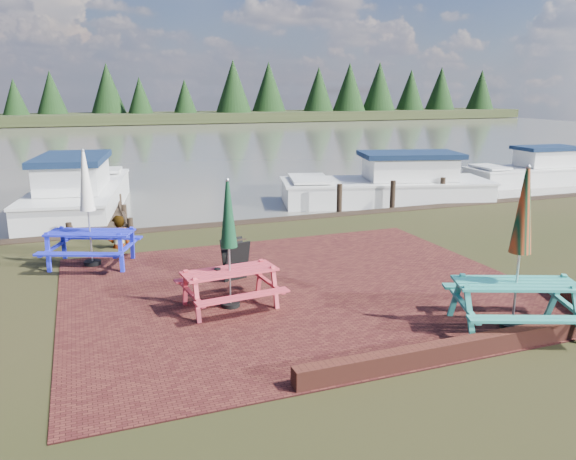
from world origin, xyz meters
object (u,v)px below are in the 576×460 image
at_px(picnic_table_blue, 89,226).
at_px(boat_near, 390,187).
at_px(picnic_table_teal, 517,275).
at_px(picnic_table_red, 229,264).
at_px(boat_jetty, 79,194).
at_px(person, 117,216).
at_px(chalkboard, 235,260).
at_px(jetty, 95,202).
at_px(boat_far, 534,172).

height_order(picnic_table_blue, boat_near, picnic_table_blue).
xyz_separation_m(picnic_table_teal, picnic_table_red, (-4.12, 2.58, -0.13)).
distance_m(boat_jetty, person, 5.70).
xyz_separation_m(picnic_table_teal, boat_near, (4.14, 10.99, -0.54)).
bearing_deg(person, boat_near, -174.77).
relative_size(picnic_table_teal, person, 1.66).
bearing_deg(chalkboard, person, 106.47).
xyz_separation_m(picnic_table_teal, person, (-5.73, 7.49, -0.14)).
distance_m(picnic_table_red, chalkboard, 1.59).
bearing_deg(jetty, person, -86.31).
height_order(boat_jetty, boat_far, boat_jetty).
height_order(picnic_table_teal, picnic_table_red, picnic_table_teal).
xyz_separation_m(jetty, boat_near, (10.24, -2.32, 0.30)).
relative_size(jetty, boat_near, 1.14).
bearing_deg(picnic_table_blue, picnic_table_red, -34.78).
xyz_separation_m(boat_far, person, (-18.10, -5.03, 0.46)).
distance_m(boat_near, boat_far, 8.37).
distance_m(picnic_table_teal, picnic_table_blue, 8.88).
relative_size(picnic_table_teal, boat_far, 0.45).
bearing_deg(person, picnic_table_red, 93.72).
bearing_deg(boat_jetty, jetty, 32.97).
distance_m(jetty, person, 5.88).
distance_m(picnic_table_blue, boat_near, 11.61).
bearing_deg(boat_far, boat_near, 104.64).
bearing_deg(boat_near, chalkboard, 146.61).
distance_m(boat_near, person, 10.48).
distance_m(picnic_table_red, person, 5.16).
height_order(jetty, boat_far, boat_far).
bearing_deg(picnic_table_blue, boat_far, 41.42).
height_order(picnic_table_teal, jetty, picnic_table_teal).
relative_size(picnic_table_blue, chalkboard, 3.04).
xyz_separation_m(boat_near, person, (-9.86, -3.51, 0.40)).
bearing_deg(boat_near, picnic_table_teal, 174.13).
height_order(jetty, boat_near, boat_near).
height_order(chalkboard, boat_far, boat_far).
bearing_deg(boat_jetty, picnic_table_blue, -78.87).
distance_m(picnic_table_red, boat_far, 19.26).
relative_size(boat_jetty, boat_near, 1.01).
xyz_separation_m(picnic_table_blue, chalkboard, (2.77, -2.11, -0.47)).
height_order(jetty, boat_jetty, boat_jetty).
height_order(boat_jetty, boat_near, boat_jetty).
relative_size(picnic_table_red, boat_near, 0.29).
distance_m(picnic_table_red, boat_near, 11.80).
xyz_separation_m(picnic_table_teal, jetty, (-6.10, 13.31, -0.83)).
height_order(picnic_table_teal, picnic_table_blue, picnic_table_teal).
bearing_deg(chalkboard, boat_jetty, 93.19).
bearing_deg(picnic_table_teal, person, 148.78).
bearing_deg(jetty, picnic_table_teal, -65.38).
relative_size(picnic_table_teal, boat_jetty, 0.34).
bearing_deg(boat_jetty, chalkboard, -62.32).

